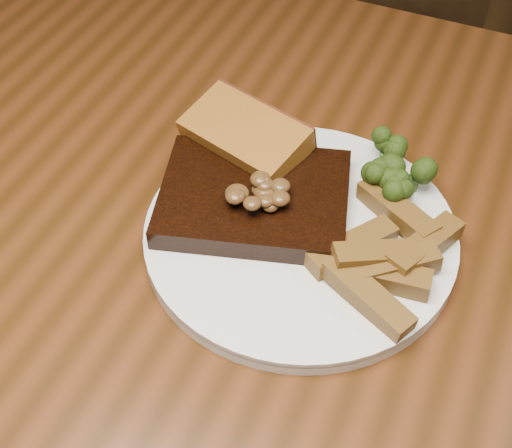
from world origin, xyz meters
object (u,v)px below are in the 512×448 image
Objects in this scene: dining_table at (241,305)px; potato_wedges at (382,251)px; chair_far at (316,74)px; steak at (254,199)px; garlic_bread at (245,150)px; plate at (300,235)px.

dining_table is 0.17m from potato_wedges.
potato_wedges is (0.25, -0.55, 0.25)m from chair_far.
potato_wedges is at bearing 11.55° from dining_table.
steak is 0.07m from garlic_bread.
garlic_bread is at bearing 141.94° from plate.
potato_wedges is (0.13, 0.03, 0.12)m from dining_table.
chair_far reaches higher than potato_wedges.
chair_far is 0.55m from garlic_bread.
potato_wedges reaches higher than plate.
steak is (0.12, -0.54, 0.25)m from chair_far.
chair_far reaches higher than dining_table.
chair_far is at bearing 114.45° from potato_wedges.
plate is 2.54× the size of potato_wedges.
steak reaches higher than dining_table.
chair_far is at bearing 86.77° from steak.
dining_table is 0.11m from plate.
plate is 2.38× the size of garlic_bread.
garlic_bread reaches higher than dining_table.
dining_table is 0.60m from chair_far.
steak reaches higher than plate.
steak is 1.43× the size of garlic_bread.
potato_wedges is (0.16, -0.07, -0.00)m from garlic_bread.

